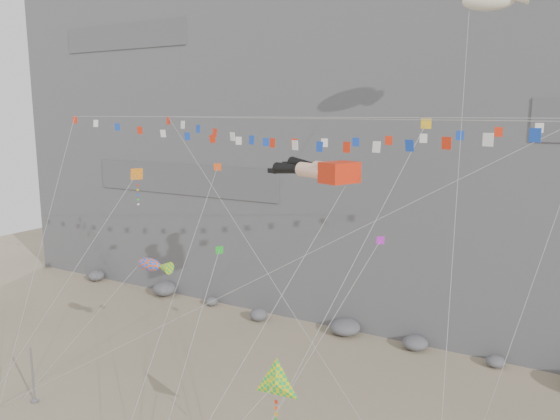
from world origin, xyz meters
name	(u,v)px	position (x,y,z in m)	size (l,w,h in m)	color
cliff	(409,46)	(0.00, 32.00, 25.00)	(80.00, 28.00, 50.00)	slate
talus_boulders	(345,328)	(0.00, 17.00, 0.60)	(60.00, 3.00, 1.20)	#5A5A5F
anchor_pole_left	(33,375)	(-13.08, -3.16, 1.89)	(0.12, 0.12, 3.77)	gray
legs_kite	(318,170)	(1.92, 7.44, 14.93)	(7.26, 19.10, 21.83)	red
flag_banner_upper	(280,117)	(-1.41, 8.40, 18.17)	(35.33, 15.21, 25.95)	red
flag_banner_lower	(307,119)	(3.31, 3.18, 18.15)	(26.82, 9.47, 21.10)	red
harlequin_kite	(136,175)	(-10.72, 4.40, 14.18)	(5.56, 10.49, 17.71)	red
fish_windsock	(149,265)	(-7.60, 2.05, 8.71)	(8.06, 6.20, 12.11)	#E3480B
delta_kite	(275,384)	(5.25, -3.60, 6.30)	(5.68, 5.71, 9.30)	yellow
blimp_windsock	(489,1)	(10.67, 12.64, 25.09)	(4.26, 14.91, 28.66)	#F2E6C6
small_kite_a	(216,172)	(-6.09, 7.50, 14.39)	(4.41, 15.46, 21.15)	#FF4F15
small_kite_b	(377,247)	(7.48, 3.14, 11.57)	(5.29, 8.46, 14.98)	#B120BF
small_kite_c	(218,255)	(-1.49, 1.33, 10.37)	(1.77, 8.67, 13.34)	green
small_kite_d	(423,129)	(8.74, 6.43, 17.59)	(5.93, 13.22, 22.46)	gold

